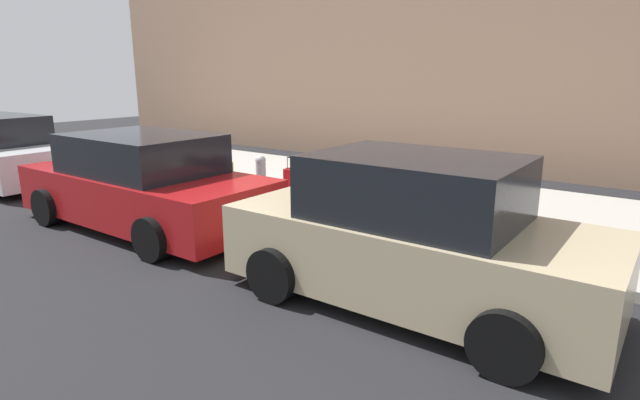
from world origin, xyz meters
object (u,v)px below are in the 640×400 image
(suitcase_olive_0, at_px, (423,208))
(suitcase_teal_4, at_px, (320,192))
(bollard_post, at_px, (230,178))
(parked_car_beige_0, at_px, (413,237))
(suitcase_silver_3, at_px, (341,192))
(fire_hydrant, at_px, (261,175))
(parked_car_red_1, at_px, (144,184))
(suitcase_red_5, at_px, (296,186))
(suitcase_black_1, at_px, (394,205))
(suitcase_maroon_2, at_px, (366,197))

(suitcase_olive_0, height_order, suitcase_teal_4, suitcase_olive_0)
(bollard_post, bearing_deg, parked_car_beige_0, 157.23)
(suitcase_olive_0, height_order, suitcase_silver_3, suitcase_silver_3)
(suitcase_teal_4, xyz_separation_m, fire_hydrant, (1.43, 0.04, 0.15))
(suitcase_teal_4, bearing_deg, parked_car_red_1, 51.18)
(suitcase_red_5, bearing_deg, parked_car_beige_0, 147.13)
(suitcase_red_5, bearing_deg, suitcase_olive_0, -179.12)
(suitcase_black_1, height_order, suitcase_maroon_2, suitcase_maroon_2)
(suitcase_black_1, relative_size, suitcase_red_5, 1.03)
(fire_hydrant, height_order, parked_car_beige_0, parked_car_beige_0)
(suitcase_maroon_2, distance_m, suitcase_red_5, 1.59)
(suitcase_olive_0, xyz_separation_m, parked_car_red_1, (3.98, 2.36, 0.29))
(fire_hydrant, bearing_deg, parked_car_beige_0, 152.51)
(suitcase_olive_0, distance_m, parked_car_red_1, 4.64)
(bollard_post, distance_m, parked_car_red_1, 2.22)
(bollard_post, xyz_separation_m, parked_car_red_1, (-0.24, 2.19, 0.28))
(suitcase_red_5, height_order, bollard_post, suitcase_red_5)
(suitcase_teal_4, bearing_deg, suitcase_olive_0, 179.50)
(suitcase_teal_4, distance_m, bollard_post, 2.16)
(parked_car_beige_0, relative_size, parked_car_red_1, 0.89)
(suitcase_teal_4, distance_m, suitcase_red_5, 0.53)
(suitcase_black_1, relative_size, suitcase_teal_4, 1.04)
(suitcase_olive_0, relative_size, suitcase_silver_3, 0.90)
(suitcase_teal_4, bearing_deg, suitcase_maroon_2, 173.98)
(bollard_post, height_order, parked_car_red_1, parked_car_red_1)
(suitcase_black_1, bearing_deg, suitcase_silver_3, 1.52)
(suitcase_silver_3, bearing_deg, fire_hydrant, -1.82)
(suitcase_black_1, xyz_separation_m, suitcase_maroon_2, (0.53, 0.04, 0.06))
(bollard_post, bearing_deg, suitcase_maroon_2, -178.64)
(suitcase_olive_0, distance_m, fire_hydrant, 3.51)
(suitcase_olive_0, bearing_deg, suitcase_teal_4, -0.50)
(suitcase_red_5, bearing_deg, fire_hydrant, -1.26)
(suitcase_red_5, distance_m, parked_car_beige_0, 4.28)
(suitcase_red_5, bearing_deg, suitcase_teal_4, -173.72)
(suitcase_teal_4, bearing_deg, suitcase_black_1, 177.36)
(suitcase_black_1, bearing_deg, suitcase_olive_0, -173.57)
(suitcase_silver_3, bearing_deg, suitcase_black_1, -178.48)
(suitcase_black_1, bearing_deg, suitcase_red_5, -0.41)
(suitcase_olive_0, distance_m, suitcase_black_1, 0.49)
(suitcase_maroon_2, height_order, suitcase_silver_3, suitcase_silver_3)
(suitcase_olive_0, height_order, suitcase_black_1, suitcase_olive_0)
(bollard_post, bearing_deg, suitcase_red_5, -175.43)
(suitcase_maroon_2, height_order, suitcase_red_5, suitcase_maroon_2)
(suitcase_red_5, relative_size, fire_hydrant, 1.07)
(suitcase_black_1, height_order, suitcase_silver_3, suitcase_silver_3)
(fire_hydrant, height_order, bollard_post, fire_hydrant)
(suitcase_olive_0, height_order, bollard_post, suitcase_olive_0)
(suitcase_teal_4, distance_m, parked_car_beige_0, 3.89)
(suitcase_black_1, height_order, suitcase_teal_4, suitcase_black_1)
(suitcase_olive_0, bearing_deg, suitcase_maroon_2, 5.26)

